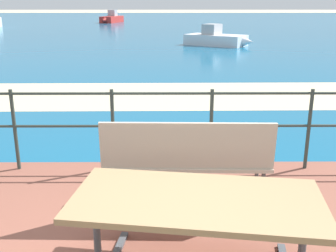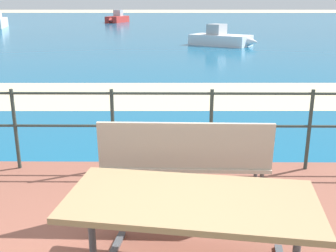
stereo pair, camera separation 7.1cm
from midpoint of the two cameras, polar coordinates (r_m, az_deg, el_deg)
The scene contains 7 objects.
sea_water at distance 42.28m, azimuth 0.40°, elevation 14.31°, with size 90.00×90.00×0.01m, color #145B84.
beach_strip at distance 9.22m, azimuth -0.00°, elevation 4.39°, with size 54.00×2.84×0.01m, color beige.
picnic_table at distance 2.68m, azimuth 4.02°, elevation -13.61°, with size 1.78×1.70×0.79m.
park_bench at distance 3.84m, azimuth 2.94°, elevation -4.36°, with size 1.62×0.45×0.94m.
railing_fence at distance 4.82m, azimuth -0.45°, elevation 0.89°, with size 5.94×0.04×1.00m.
boat_near at distance 20.34m, azimuth 7.64°, elevation 12.12°, with size 3.34×2.71×1.02m.
boat_mid at distance 44.26m, azimuth -7.15°, elevation 14.82°, with size 2.18×4.32×1.27m.
Camera 2 is at (0.11, -2.23, 2.03)m, focal length 43.14 mm.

